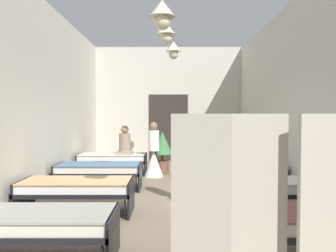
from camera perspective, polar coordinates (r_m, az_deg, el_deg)
ground_plane at (r=6.98m, az=0.01°, el=-12.49°), size 5.86×11.97×0.10m
room_shell at (r=7.94m, az=-0.01°, el=4.70°), size 5.66×11.57×4.11m
bed_left_row_0 at (r=4.39m, az=-21.74°, el=-14.80°), size 1.90×0.84×0.57m
bed_right_row_0 at (r=4.40m, az=21.92°, el=-14.75°), size 1.90×0.84×0.57m
bed_left_row_1 at (r=6.14m, az=-15.11°, el=-9.88°), size 1.90×0.84×0.57m
bed_right_row_1 at (r=6.15m, az=15.16°, el=-9.86°), size 1.90×0.84×0.57m
bed_left_row_2 at (r=7.96m, az=-11.55°, el=-7.12°), size 1.90×0.84×0.57m
bed_right_row_2 at (r=7.97m, az=11.52°, el=-7.11°), size 1.90×0.84×0.57m
bed_left_row_3 at (r=9.81m, az=-9.35°, el=-5.38°), size 1.90×0.84×0.57m
bed_right_row_3 at (r=9.82m, az=9.27°, el=-5.37°), size 1.90×0.84×0.57m
nurse_near_aisle at (r=9.32m, az=-2.54°, el=-5.18°), size 0.52×0.52×1.49m
nurse_mid_aisle at (r=6.65m, az=2.75°, el=-8.10°), size 0.52×0.52×1.49m
patient_seated_primary at (r=7.75m, az=9.15°, el=-4.14°), size 0.44×0.44×0.80m
patient_seated_secondary at (r=9.67m, az=-7.35°, el=-2.91°), size 0.44×0.44×0.80m
potted_plant at (r=9.64m, az=-1.12°, el=-3.53°), size 0.59×0.59×1.21m
privacy_screen at (r=2.61m, az=14.92°, el=-16.99°), size 1.25×0.20×1.70m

